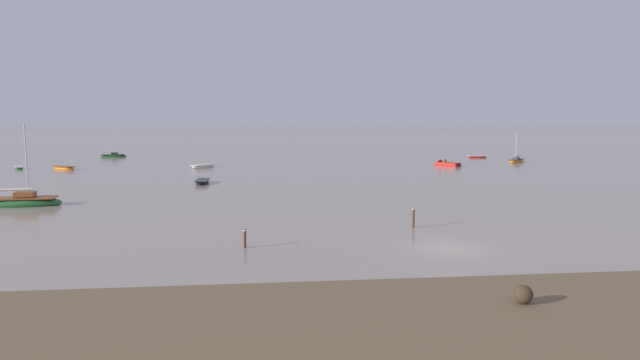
{
  "coord_description": "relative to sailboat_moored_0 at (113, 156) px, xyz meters",
  "views": [
    {
      "loc": [
        -11.62,
        -33.01,
        8.13
      ],
      "look_at": [
        -4.16,
        33.4,
        0.5
      ],
      "focal_mm": 31.79,
      "sensor_mm": 36.0,
      "label": 1
    }
  ],
  "objects": [
    {
      "name": "sailboat_moored_0",
      "position": [
        0.0,
        0.0,
        0.0
      ],
      "size": [
        5.08,
        2.17,
        5.51
      ],
      "rotation": [
        0.0,
        0.0,
        0.13
      ],
      "color": "#23602D",
      "rests_on": "ground"
    },
    {
      "name": "sailboat_moored_2",
      "position": [
        72.97,
        -20.7,
        0.01
      ],
      "size": [
        4.72,
        4.73,
        5.72
      ],
      "rotation": [
        0.0,
        0.0,
        3.93
      ],
      "color": "orange",
      "rests_on": "ground"
    },
    {
      "name": "tidal_rock_near",
      "position": [
        39.12,
        -92.37,
        0.35
      ],
      "size": [
        0.8,
        0.8,
        0.8
      ],
      "primitive_type": "sphere",
      "color": "#402F1E",
      "rests_on": "mudflat_shore"
    },
    {
      "name": "ground_plane",
      "position": [
        39.57,
        -81.51,
        -0.24
      ],
      "size": [
        800.0,
        800.0,
        0.0
      ],
      "primitive_type": "plane",
      "color": "gray"
    },
    {
      "name": "rowboat_moored_8",
      "position": [
        -8.31,
        -23.71,
        -0.1
      ],
      "size": [
        2.47,
        3.51,
        0.53
      ],
      "rotation": [
        0.0,
        0.0,
        5.16
      ],
      "color": "#23602D",
      "rests_on": "ground"
    },
    {
      "name": "rowboat_moored_3",
      "position": [
        -1.13,
        -25.38,
        -0.05
      ],
      "size": [
        4.42,
        3.88,
        0.7
      ],
      "rotation": [
        0.0,
        0.0,
        2.49
      ],
      "color": "orange",
      "rests_on": "ground"
    },
    {
      "name": "motorboat_moored_0",
      "position": [
        58.25,
        -25.71,
        -0.02
      ],
      "size": [
        4.09,
        4.7,
        1.6
      ],
      "rotation": [
        0.0,
        0.0,
        2.22
      ],
      "color": "red",
      "rests_on": "ground"
    },
    {
      "name": "rowboat_moored_4",
      "position": [
        70.35,
        -9.47,
        -0.08
      ],
      "size": [
        3.8,
        1.39,
        0.59
      ],
      "rotation": [
        0.0,
        0.0,
        0.03
      ],
      "color": "red",
      "rests_on": "ground"
    },
    {
      "name": "rowboat_moored_5",
      "position": [
        19.56,
        -24.76,
        -0.05
      ],
      "size": [
        4.01,
        4.26,
        0.69
      ],
      "rotation": [
        0.0,
        0.0,
        3.99
      ],
      "color": "white",
      "rests_on": "ground"
    },
    {
      "name": "mooring_post_left",
      "position": [
        39.25,
        -74.94,
        0.45
      ],
      "size": [
        0.22,
        0.22,
        1.6
      ],
      "color": "#4C3323",
      "rests_on": "ground"
    },
    {
      "name": "mooring_post_near",
      "position": [
        27.16,
        -79.98,
        0.33
      ],
      "size": [
        0.22,
        0.22,
        1.29
      ],
      "color": "#4F3323",
      "rests_on": "ground"
    },
    {
      "name": "sailboat_moored_1",
      "position": [
        6.74,
        -61.21,
        0.1
      ],
      "size": [
        7.03,
        2.55,
        7.76
      ],
      "rotation": [
        0.0,
        0.0,
        0.06
      ],
      "color": "#23602D",
      "rests_on": "ground"
    },
    {
      "name": "rowboat_moored_2",
      "position": [
        21.42,
        -45.82,
        -0.06
      ],
      "size": [
        1.62,
        4.31,
        0.67
      ],
      "rotation": [
        0.0,
        0.0,
        1.53
      ],
      "color": "black",
      "rests_on": "ground"
    }
  ]
}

